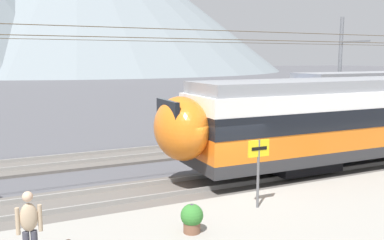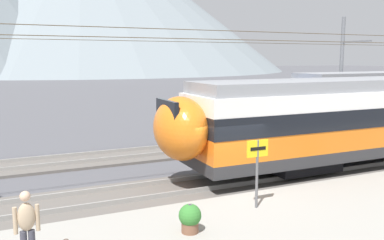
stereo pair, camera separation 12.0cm
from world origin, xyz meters
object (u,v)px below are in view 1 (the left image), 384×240
at_px(potted_plant_platform_edge, 192,217).
at_px(platform_sign, 258,158).
at_px(catenary_mast_far_side, 342,70).
at_px(passenger_walking, 29,226).

bearing_deg(potted_plant_platform_edge, platform_sign, 17.69).
relative_size(catenary_mast_far_side, passenger_walking, 28.78).
bearing_deg(potted_plant_platform_edge, passenger_walking, -176.85).
xyz_separation_m(catenary_mast_far_side, platform_sign, (-13.84, -10.92, -2.12)).
height_order(platform_sign, potted_plant_platform_edge, platform_sign).
bearing_deg(platform_sign, potted_plant_platform_edge, -162.31).
bearing_deg(catenary_mast_far_side, passenger_walking, -149.45).
xyz_separation_m(passenger_walking, potted_plant_platform_edge, (3.86, 0.21, -0.53)).
bearing_deg(catenary_mast_far_side, potted_plant_platform_edge, -144.39).
bearing_deg(passenger_walking, platform_sign, 9.07).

